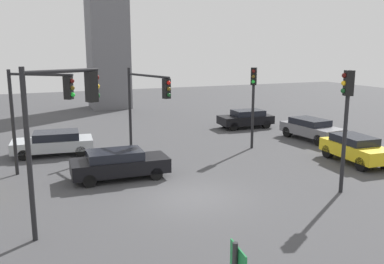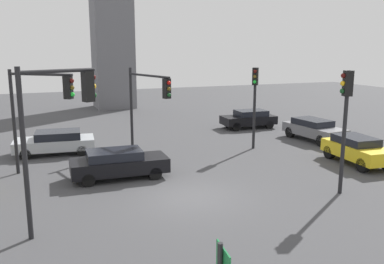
% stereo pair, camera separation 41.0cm
% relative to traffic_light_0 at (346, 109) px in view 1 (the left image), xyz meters
% --- Properties ---
extents(ground_plane, '(87.07, 87.07, 0.00)m').
position_rel_traffic_light_0_xyz_m(ground_plane, '(-5.86, 1.79, -3.50)').
color(ground_plane, '#424244').
extents(traffic_light_0, '(0.49, 0.40, 5.01)m').
position_rel_traffic_light_0_xyz_m(traffic_light_0, '(0.00, 0.00, 0.00)').
color(traffic_light_0, black).
rests_on(traffic_light_0, ground_plane).
extents(traffic_light_1, '(1.28, 3.91, 4.77)m').
position_rel_traffic_light_0_xyz_m(traffic_light_1, '(-5.68, 8.55, -0.12)').
color(traffic_light_1, black).
rests_on(traffic_light_1, ground_plane).
extents(traffic_light_2, '(0.45, 0.48, 4.75)m').
position_rel_traffic_light_0_xyz_m(traffic_light_2, '(0.55, 8.08, -0.17)').
color(traffic_light_2, black).
rests_on(traffic_light_2, ground_plane).
extents(traffic_light_3, '(2.70, 2.11, 4.92)m').
position_rel_traffic_light_0_xyz_m(traffic_light_3, '(-11.15, 6.86, 0.03)').
color(traffic_light_3, black).
rests_on(traffic_light_3, ground_plane).
extents(traffic_light_4, '(2.45, 1.19, 5.35)m').
position_rel_traffic_light_0_xyz_m(traffic_light_4, '(-10.83, 0.65, 0.30)').
color(traffic_light_4, black).
rests_on(traffic_light_4, ground_plane).
extents(car_0, '(1.97, 4.01, 1.40)m').
position_rel_traffic_light_0_xyz_m(car_0, '(3.86, 3.25, -2.74)').
color(car_0, yellow).
rests_on(car_0, ground_plane).
extents(car_2, '(4.42, 1.92, 1.33)m').
position_rel_traffic_light_0_xyz_m(car_2, '(-8.05, 5.31, -2.79)').
color(car_2, black).
rests_on(car_2, ground_plane).
extents(car_3, '(2.14, 4.42, 1.37)m').
position_rel_traffic_light_0_xyz_m(car_3, '(5.25, 8.56, -2.76)').
color(car_3, slate).
rests_on(car_3, ground_plane).
extents(car_4, '(4.48, 2.37, 1.30)m').
position_rel_traffic_light_0_xyz_m(car_4, '(-10.44, 11.02, -2.81)').
color(car_4, '#ADB2B7').
rests_on(car_4, ground_plane).
extents(car_5, '(4.02, 1.97, 1.32)m').
position_rel_traffic_light_0_xyz_m(car_5, '(3.44, 13.80, -2.80)').
color(car_5, black).
rests_on(car_5, ground_plane).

